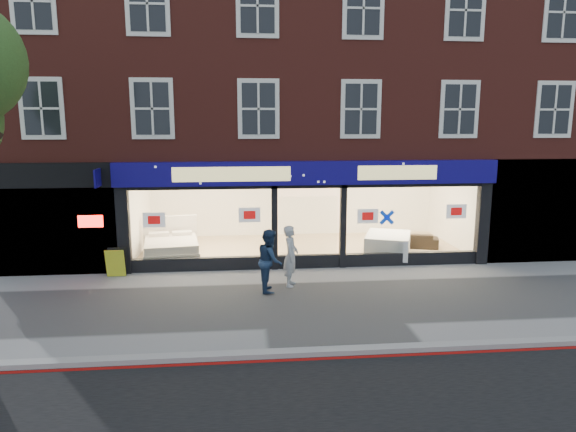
{
  "coord_description": "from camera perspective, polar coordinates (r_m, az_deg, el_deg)",
  "views": [
    {
      "loc": [
        -2.1,
        -12.09,
        4.46
      ],
      "look_at": [
        -0.69,
        2.5,
        1.74
      ],
      "focal_mm": 32.0,
      "sensor_mm": 36.0,
      "label": 1
    }
  ],
  "objects": [
    {
      "name": "building",
      "position": [
        19.26,
        0.78,
        17.11
      ],
      "size": [
        19.0,
        8.26,
        10.3
      ],
      "color": "maroon",
      "rests_on": "ground"
    },
    {
      "name": "pedestrian_blue",
      "position": [
        13.6,
        -2.03,
        -4.94
      ],
      "size": [
        0.64,
        0.81,
        1.67
      ],
      "primitive_type": "imported",
      "rotation": [
        0.0,
        0.0,
        1.57
      ],
      "color": "#1C2F4E",
      "rests_on": "ground"
    },
    {
      "name": "a_board",
      "position": [
        15.75,
        -18.56,
        -4.92
      ],
      "size": [
        0.54,
        0.35,
        0.83
      ],
      "primitive_type": "cube",
      "rotation": [
        0.0,
        0.0,
        0.0
      ],
      "color": "gold",
      "rests_on": "ground"
    },
    {
      "name": "pedestrian_grey",
      "position": [
        14.03,
        0.31,
        -4.44
      ],
      "size": [
        0.55,
        0.7,
        1.68
      ],
      "primitive_type": "imported",
      "rotation": [
        0.0,
        0.0,
        1.31
      ],
      "color": "#AEB1B6",
      "rests_on": "ground"
    },
    {
      "name": "bedside_table",
      "position": [
        19.12,
        -14.41,
        -2.15
      ],
      "size": [
        0.5,
        0.5,
        0.55
      ],
      "primitive_type": "cube",
      "rotation": [
        0.0,
        0.0,
        -0.11
      ],
      "color": "brown",
      "rests_on": "showroom_floor"
    },
    {
      "name": "mattress_stack",
      "position": [
        17.28,
        11.03,
        -3.11
      ],
      "size": [
        1.91,
        2.13,
        0.69
      ],
      "rotation": [
        0.0,
        0.0,
        -0.36
      ],
      "color": "silver",
      "rests_on": "showroom_floor"
    },
    {
      "name": "kerb_line",
      "position": [
        10.25,
        7.13,
        -15.33
      ],
      "size": [
        60.0,
        0.1,
        0.01
      ],
      "primitive_type": "cube",
      "color": "#8C0A07",
      "rests_on": "ground"
    },
    {
      "name": "ground",
      "position": [
        13.06,
        4.14,
        -9.49
      ],
      "size": [
        120.0,
        120.0,
        0.0
      ],
      "primitive_type": "plane",
      "color": "gray",
      "rests_on": "ground"
    },
    {
      "name": "showroom_floor",
      "position": [
        18.01,
        1.36,
        -3.65
      ],
      "size": [
        11.0,
        4.5,
        0.1
      ],
      "primitive_type": "cube",
      "color": "tan",
      "rests_on": "ground"
    },
    {
      "name": "display_bed",
      "position": [
        17.05,
        -12.84,
        -3.39
      ],
      "size": [
        2.03,
        2.35,
        1.2
      ],
      "rotation": [
        0.0,
        0.0,
        0.14
      ],
      "color": "beige",
      "rests_on": "showroom_floor"
    },
    {
      "name": "kerb_stone",
      "position": [
        10.4,
        6.89,
        -14.59
      ],
      "size": [
        60.0,
        0.25,
        0.12
      ],
      "primitive_type": "cube",
      "color": "gray",
      "rests_on": "ground"
    },
    {
      "name": "sofa",
      "position": [
        18.53,
        13.65,
        -2.58
      ],
      "size": [
        1.87,
        1.16,
        0.51
      ],
      "primitive_type": "imported",
      "rotation": [
        0.0,
        0.0,
        2.85
      ],
      "color": "black",
      "rests_on": "showroom_floor"
    }
  ]
}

